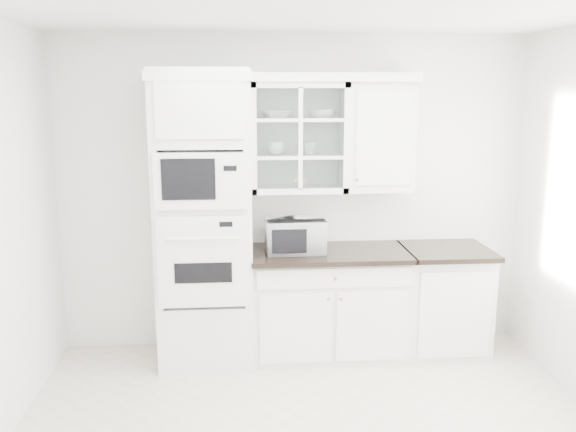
{
  "coord_description": "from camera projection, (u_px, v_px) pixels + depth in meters",
  "views": [
    {
      "loc": [
        -0.46,
        -3.45,
        2.24
      ],
      "look_at": [
        -0.1,
        1.05,
        1.3
      ],
      "focal_mm": 38.0,
      "sensor_mm": 36.0,
      "label": 1
    }
  ],
  "objects": [
    {
      "name": "cup_a",
      "position": [
        276.0,
        148.0,
        5.02
      ],
      "size": [
        0.17,
        0.17,
        0.11
      ],
      "primitive_type": "imported",
      "rotation": [
        0.0,
        0.0,
        0.32
      ],
      "color": "white",
      "rests_on": "upper_cabinet_glass"
    },
    {
      "name": "upper_cabinet_solid",
      "position": [
        379.0,
        137.0,
        5.08
      ],
      "size": [
        0.55,
        0.33,
        0.9
      ],
      "primitive_type": "cube",
      "color": "white",
      "rests_on": "room_shell"
    },
    {
      "name": "crown_molding",
      "position": [
        286.0,
        77.0,
        4.89
      ],
      "size": [
        2.14,
        0.38,
        0.07
      ],
      "primitive_type": "cube",
      "color": "white",
      "rests_on": "room_shell"
    },
    {
      "name": "cup_b",
      "position": [
        310.0,
        148.0,
        5.06
      ],
      "size": [
        0.13,
        0.13,
        0.11
      ],
      "primitive_type": "imported",
      "rotation": [
        0.0,
        0.0,
        -0.19
      ],
      "color": "white",
      "rests_on": "upper_cabinet_glass"
    },
    {
      "name": "room_shell",
      "position": [
        311.0,
        162.0,
        3.91
      ],
      "size": [
        4.0,
        3.5,
        2.7
      ],
      "color": "white",
      "rests_on": "ground"
    },
    {
      "name": "oven_column",
      "position": [
        205.0,
        220.0,
        4.94
      ],
      "size": [
        0.76,
        0.68,
        2.4
      ],
      "color": "white",
      "rests_on": "ground"
    },
    {
      "name": "bowl_b",
      "position": [
        323.0,
        114.0,
        5.0
      ],
      "size": [
        0.27,
        0.27,
        0.07
      ],
      "primitive_type": "imported",
      "rotation": [
        0.0,
        0.0,
        -0.24
      ],
      "color": "white",
      "rests_on": "upper_cabinet_glass"
    },
    {
      "name": "upper_cabinet_glass",
      "position": [
        299.0,
        137.0,
        5.03
      ],
      "size": [
        0.8,
        0.33,
        0.9
      ],
      "color": "white",
      "rests_on": "room_shell"
    },
    {
      "name": "bowl_a",
      "position": [
        277.0,
        114.0,
        4.96
      ],
      "size": [
        0.29,
        0.29,
        0.06
      ],
      "primitive_type": "imported",
      "rotation": [
        0.0,
        0.0,
        0.21
      ],
      "color": "white",
      "rests_on": "upper_cabinet_glass"
    },
    {
      "name": "countertop_microwave",
      "position": [
        295.0,
        235.0,
        5.03
      ],
      "size": [
        0.49,
        0.41,
        0.28
      ],
      "primitive_type": "imported",
      "rotation": [
        0.0,
        0.0,
        3.17
      ],
      "color": "white",
      "rests_on": "base_cabinet_run"
    },
    {
      "name": "extra_base_cabinet",
      "position": [
        443.0,
        299.0,
        5.27
      ],
      "size": [
        0.72,
        0.67,
        0.92
      ],
      "color": "white",
      "rests_on": "ground"
    },
    {
      "name": "base_cabinet_run",
      "position": [
        329.0,
        302.0,
        5.19
      ],
      "size": [
        1.32,
        0.67,
        0.92
      ],
      "color": "white",
      "rests_on": "ground"
    }
  ]
}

